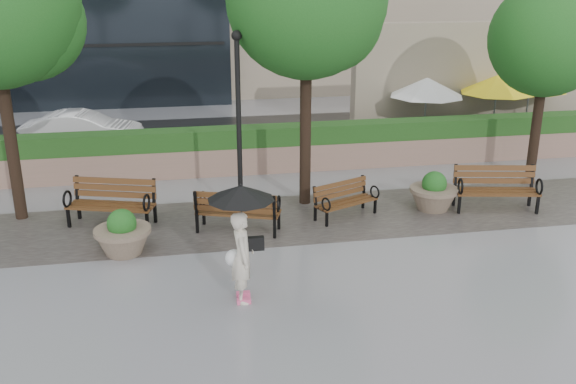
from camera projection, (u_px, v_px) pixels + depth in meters
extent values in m
plane|color=gray|center=(271.00, 278.00, 12.54)|extent=(100.00, 100.00, 0.00)
cube|color=#383330|center=(251.00, 221.00, 15.32)|extent=(28.00, 3.20, 0.01)
cube|color=#997162|center=(233.00, 159.00, 18.91)|extent=(24.00, 0.80, 0.80)
cube|color=#204617|center=(232.00, 137.00, 18.68)|extent=(24.00, 0.75, 0.55)
cube|color=tan|center=(489.00, 79.00, 22.82)|extent=(10.00, 0.60, 4.00)
cube|color=#204617|center=(501.00, 137.00, 21.20)|extent=(8.00, 0.50, 0.90)
cube|color=black|center=(221.00, 139.00, 22.75)|extent=(40.00, 7.00, 0.00)
cube|color=#573119|center=(111.00, 206.00, 14.92)|extent=(2.10, 1.20, 0.06)
cube|color=#573119|center=(115.00, 188.00, 15.10)|extent=(1.95, 0.75, 0.47)
cube|color=black|center=(112.00, 215.00, 15.03)|extent=(2.13, 1.30, 0.51)
torus|color=black|center=(67.00, 199.00, 14.78)|extent=(0.18, 0.41, 0.41)
torus|color=black|center=(146.00, 203.00, 14.55)|extent=(0.18, 0.41, 0.41)
cube|color=#573119|center=(238.00, 212.00, 14.63)|extent=(1.98, 1.19, 0.05)
cube|color=#573119|center=(235.00, 203.00, 14.25)|extent=(1.83, 0.78, 0.45)
cube|color=black|center=(238.00, 221.00, 14.68)|extent=(2.02, 1.29, 0.49)
torus|color=black|center=(278.00, 204.00, 14.61)|extent=(0.18, 0.38, 0.39)
torus|color=black|center=(203.00, 199.00, 14.89)|extent=(0.18, 0.38, 0.39)
cube|color=#573119|center=(347.00, 202.00, 15.44)|extent=(1.66, 1.10, 0.04)
cube|color=#573119|center=(340.00, 189.00, 15.54)|extent=(1.50, 0.76, 0.38)
cube|color=black|center=(346.00, 209.00, 15.52)|extent=(1.69, 1.18, 0.41)
torus|color=black|center=(326.00, 204.00, 14.86)|extent=(0.18, 0.32, 0.33)
torus|color=black|center=(375.00, 192.00, 15.68)|extent=(0.18, 0.32, 0.33)
cube|color=#573119|center=(496.00, 192.00, 15.87)|extent=(2.11, 1.00, 0.06)
cube|color=#573119|center=(494.00, 174.00, 16.05)|extent=(2.02, 0.53, 0.48)
cube|color=black|center=(495.00, 200.00, 15.98)|extent=(2.13, 1.11, 0.52)
torus|color=black|center=(460.00, 186.00, 15.62)|extent=(0.14, 0.42, 0.42)
torus|color=black|center=(539.00, 187.00, 15.60)|extent=(0.14, 0.42, 0.42)
cylinder|color=#7F6B56|center=(122.00, 231.00, 13.43)|extent=(1.19, 1.19, 0.10)
sphere|color=#164E17|center=(122.00, 223.00, 13.38)|extent=(0.61, 0.61, 0.61)
cylinder|color=#7F6B56|center=(434.00, 190.00, 15.92)|extent=(1.19, 1.19, 0.10)
sphere|color=#164E17|center=(434.00, 183.00, 15.86)|extent=(0.61, 0.61, 0.61)
cylinder|color=black|center=(239.00, 131.00, 15.02)|extent=(0.12, 0.12, 4.25)
cylinder|color=black|center=(241.00, 209.00, 15.67)|extent=(0.28, 0.28, 0.30)
sphere|color=black|center=(237.00, 36.00, 14.30)|extent=(0.24, 0.24, 0.24)
cylinder|color=black|center=(8.00, 123.00, 14.77)|extent=(0.28, 0.28, 4.73)
sphere|color=#164E17|center=(25.00, 22.00, 14.41)|extent=(2.68, 2.68, 2.68)
cylinder|color=black|center=(306.00, 112.00, 15.77)|extent=(0.28, 0.28, 4.75)
sphere|color=#164E17|center=(328.00, 17.00, 15.41)|extent=(2.66, 2.66, 2.66)
cylinder|color=black|center=(538.00, 115.00, 18.04)|extent=(0.28, 0.28, 3.67)
sphere|color=#164E17|center=(548.00, 38.00, 17.35)|extent=(3.16, 3.16, 3.16)
sphere|color=#164E17|center=(560.00, 50.00, 17.86)|extent=(2.21, 2.21, 2.21)
cylinder|color=black|center=(423.00, 144.00, 21.88)|extent=(0.40, 0.40, 0.10)
cylinder|color=#99999E|center=(425.00, 114.00, 21.54)|extent=(0.06, 0.06, 2.20)
cone|color=white|center=(427.00, 87.00, 21.24)|extent=(2.50, 2.50, 0.60)
cylinder|color=black|center=(491.00, 140.00, 22.41)|extent=(0.40, 0.40, 0.10)
cylinder|color=#99999E|center=(494.00, 110.00, 22.07)|extent=(0.06, 0.06, 2.20)
cone|color=yellow|center=(497.00, 84.00, 21.77)|extent=(2.50, 2.50, 0.60)
cylinder|color=black|center=(523.00, 137.00, 22.86)|extent=(0.40, 0.40, 0.10)
cylinder|color=#99999E|center=(527.00, 108.00, 22.52)|extent=(0.06, 0.06, 2.20)
cone|color=yellow|center=(530.00, 82.00, 22.22)|extent=(2.50, 2.50, 0.60)
imported|color=silver|center=(83.00, 131.00, 21.21)|extent=(4.01, 1.78, 1.28)
imported|color=beige|center=(242.00, 254.00, 11.41)|extent=(0.51, 0.70, 1.83)
cube|color=#F2598C|center=(243.00, 294.00, 11.81)|extent=(0.13, 0.26, 0.09)
cube|color=#F2598C|center=(244.00, 301.00, 11.57)|extent=(0.13, 0.26, 0.09)
cube|color=black|center=(254.00, 244.00, 11.42)|extent=(0.14, 0.35, 0.25)
sphere|color=white|center=(234.00, 258.00, 11.66)|extent=(0.32, 0.32, 0.32)
cylinder|color=black|center=(241.00, 217.00, 11.23)|extent=(0.02, 0.02, 0.97)
cone|color=black|center=(241.00, 193.00, 11.08)|extent=(1.19, 1.19, 0.25)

